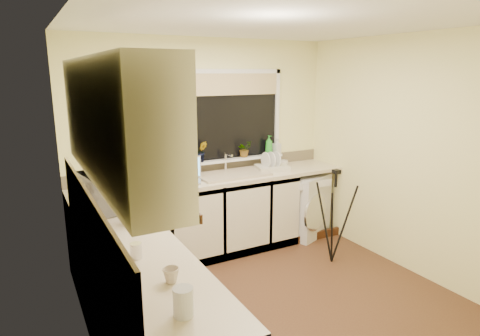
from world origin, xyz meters
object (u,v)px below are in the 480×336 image
washing_machine (301,204)px  cup_left (171,275)px  kettle (137,211)px  plant_d (244,149)px  laptop (185,175)px  cup_back (284,163)px  plant_b (201,152)px  plant_a (181,154)px  soap_bottle_clear (277,146)px  dish_rack (272,168)px  tripod (334,217)px  microwave (109,191)px  soap_bottle_green (269,145)px  glass_jug (183,302)px  steel_jar (136,251)px

washing_machine → cup_left: 3.19m
kettle → plant_d: size_ratio=1.03×
laptop → cup_back: 1.34m
plant_b → plant_d: 0.58m
plant_a → plant_d: (0.82, 0.01, -0.02)m
plant_a → soap_bottle_clear: (1.27, -0.02, -0.02)m
dish_rack → tripod: tripod is taller
kettle → microwave: (-0.12, 0.48, 0.05)m
soap_bottle_green → soap_bottle_clear: bearing=1.3°
microwave → soap_bottle_clear: soap_bottle_clear is taller
washing_machine → cup_back: bearing=130.5°
laptop → soap_bottle_clear: (1.30, 0.15, 0.18)m
washing_machine → microwave: 2.60m
tripod → glass_jug: bearing=-128.0°
glass_jug → plant_a: size_ratio=0.63×
glass_jug → cup_back: bearing=47.2°
laptop → steel_jar: laptop is taller
tripod → kettle: bearing=-157.4°
soap_bottle_green → cup_left: soap_bottle_green is taller
plant_b → cup_left: bearing=-117.2°
plant_b → cup_back: bearing=-7.0°
dish_rack → cup_back: size_ratio=3.51×
washing_machine → tripod: tripod is taller
cup_back → steel_jar: bearing=-143.5°
laptop → plant_a: bearing=103.7°
plant_b → plant_d: size_ratio=1.23×
plant_a → cup_left: (-0.91, -2.25, -0.22)m
washing_machine → glass_jug: (-2.48, -2.35, 0.57)m
steel_jar → soap_bottle_green: (2.16, 1.83, 0.22)m
kettle → dish_rack: 2.17m
dish_rack → glass_jug: 3.14m
washing_machine → microwave: bearing=169.9°
plant_a → soap_bottle_green: bearing=-0.9°
plant_d → plant_b: bearing=-178.3°
plant_d → cup_back: (0.49, -0.15, -0.21)m
kettle → soap_bottle_green: soap_bottle_green is taller
glass_jug → microwave: microwave is taller
kettle → steel_jar: kettle is taller
washing_machine → cup_left: cup_left is taller
microwave → kettle: bearing=-175.8°
washing_machine → laptop: bearing=155.7°
glass_jug → plant_b: bearing=65.0°
plant_a → soap_bottle_green: soap_bottle_green is taller
kettle → plant_b: size_ratio=0.84×
laptop → tripod: 1.69m
glass_jug → cup_back: size_ratio=1.37×
steel_jar → plant_b: (1.25, 1.84, 0.22)m
steel_jar → kettle: bearing=74.6°
laptop → dish_rack: bearing=21.3°
plant_d → cup_left: bearing=-127.4°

